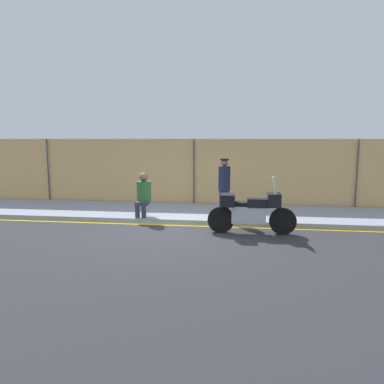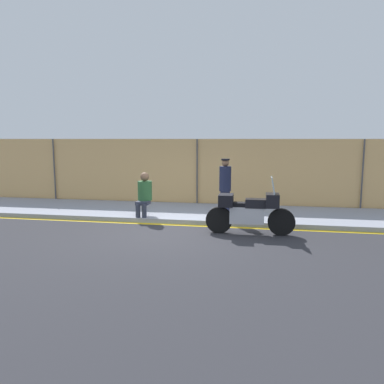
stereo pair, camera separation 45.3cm
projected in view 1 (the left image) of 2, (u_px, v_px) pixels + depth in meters
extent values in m
plane|color=#2D2D33|center=(174.00, 233.00, 9.57)|extent=(120.00, 120.00, 0.00)
cube|color=#8E93A3|center=(188.00, 213.00, 11.90)|extent=(40.53, 2.83, 0.13)
cube|color=gold|center=(180.00, 225.00, 10.43)|extent=(40.53, 0.18, 0.01)
cube|color=#E5B26B|center=(194.00, 173.00, 13.22)|extent=(38.50, 0.08, 2.39)
cylinder|color=#4C4C51|center=(48.00, 171.00, 13.85)|extent=(0.05, 0.05, 2.39)
cylinder|color=#4C4C51|center=(194.00, 173.00, 13.12)|extent=(0.05, 0.05, 2.39)
cylinder|color=#4C4C51|center=(357.00, 175.00, 12.39)|extent=(0.05, 0.05, 2.39)
cylinder|color=black|center=(283.00, 221.00, 9.40)|extent=(0.68, 0.15, 0.67)
cylinder|color=black|center=(221.00, 220.00, 9.58)|extent=(0.68, 0.15, 0.67)
cube|color=silver|center=(248.00, 215.00, 9.48)|extent=(0.86, 0.30, 0.43)
cube|color=black|center=(257.00, 203.00, 9.41)|extent=(0.53, 0.32, 0.22)
cube|color=black|center=(245.00, 204.00, 9.45)|extent=(0.61, 0.29, 0.10)
cube|color=black|center=(274.00, 200.00, 9.35)|extent=(0.33, 0.48, 0.34)
cube|color=silver|center=(274.00, 185.00, 9.30)|extent=(0.11, 0.42, 0.42)
cube|color=black|center=(228.00, 200.00, 9.49)|extent=(0.37, 0.51, 0.30)
cylinder|color=#191E38|center=(224.00, 203.00, 11.15)|extent=(0.29, 0.29, 0.73)
cylinder|color=#191E38|center=(224.00, 179.00, 11.05)|extent=(0.35, 0.35, 0.73)
sphere|color=brown|center=(225.00, 163.00, 10.98)|extent=(0.22, 0.22, 0.22)
cylinder|color=black|center=(225.00, 159.00, 10.97)|extent=(0.25, 0.25, 0.05)
cylinder|color=#2D3342|center=(137.00, 211.00, 10.76)|extent=(0.14, 0.14, 0.40)
cylinder|color=#2D3342|center=(144.00, 211.00, 10.73)|extent=(0.14, 0.14, 0.40)
cube|color=#2D3342|center=(142.00, 203.00, 10.91)|extent=(0.36, 0.40, 0.10)
cylinder|color=#2D6033|center=(144.00, 191.00, 11.06)|extent=(0.42, 0.42, 0.57)
sphere|color=brown|center=(144.00, 177.00, 11.00)|extent=(0.26, 0.26, 0.26)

